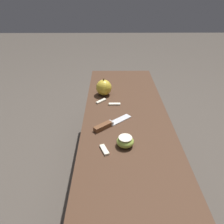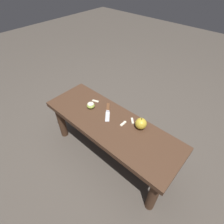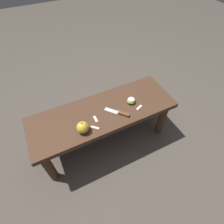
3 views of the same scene
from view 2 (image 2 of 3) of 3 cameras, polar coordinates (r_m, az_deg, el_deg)
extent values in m
plane|color=#4C443D|center=(1.65, -0.43, -13.59)|extent=(8.00, 8.00, 0.00)
cube|color=#472D1E|center=(1.33, -0.52, -3.99)|extent=(1.13, 0.39, 0.04)
cylinder|color=#472D1E|center=(1.44, 19.26, -16.57)|extent=(0.07, 0.07, 0.38)
cylinder|color=#472D1E|center=(1.82, -9.37, 1.64)|extent=(0.07, 0.07, 0.38)
cylinder|color=#472D1E|center=(1.30, 13.29, -24.81)|extent=(0.07, 0.07, 0.38)
cylinder|color=#472D1E|center=(1.72, -16.19, -2.86)|extent=(0.07, 0.07, 0.38)
cube|color=silver|center=(1.36, -1.49, -1.47)|extent=(0.10, 0.10, 0.00)
cube|color=silver|center=(1.40, -1.38, 0.32)|extent=(0.03, 0.03, 0.02)
cube|color=brown|center=(1.43, -1.29, 1.52)|extent=(0.07, 0.08, 0.02)
sphere|color=gold|center=(1.27, 9.42, -3.75)|extent=(0.08, 0.08, 0.08)
cylinder|color=#4C3319|center=(1.24, 9.66, -2.31)|extent=(0.01, 0.01, 0.01)
ellipsoid|color=#9EB747|center=(1.44, -6.94, 2.10)|extent=(0.07, 0.07, 0.04)
cylinder|color=silver|center=(1.43, -7.00, 2.64)|extent=(0.05, 0.05, 0.00)
cube|color=silver|center=(1.31, 3.70, -3.80)|extent=(0.02, 0.06, 0.01)
cube|color=silver|center=(1.50, -5.43, 3.56)|extent=(0.06, 0.04, 0.01)
cube|color=silver|center=(1.33, 6.66, -2.87)|extent=(0.05, 0.05, 0.01)
camera|label=1|loc=(1.72, -23.34, 25.92)|focal=35.00mm
camera|label=3|loc=(1.51, 40.16, 37.50)|focal=28.00mm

